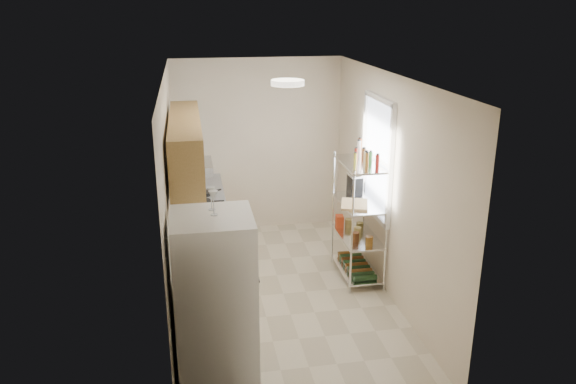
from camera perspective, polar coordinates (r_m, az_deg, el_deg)
The scene contains 16 objects.
room at distance 6.37m, azimuth -0.51°, elevation 0.01°, with size 2.52×4.42×2.62m.
counter_run at distance 7.01m, azimuth -8.57°, elevation -5.86°, with size 0.63×3.51×0.90m.
upper_cabinets at distance 6.24m, azimuth -10.31°, elevation 4.19°, with size 0.33×2.20×0.72m, color #B1894B.
range_hood at distance 7.12m, azimuth -9.72°, elevation 2.52°, with size 0.50×0.60×0.12m, color #B7BABC.
window at distance 6.92m, azimuth 9.05°, elevation 3.46°, with size 0.06×1.00×1.46m, color white.
bakers_rack at distance 6.93m, azimuth 7.29°, elevation -0.25°, with size 0.45×0.90×1.73m.
ceiling_dome at distance 5.79m, azimuth -0.04°, elevation 11.06°, with size 0.34×0.34×0.06m, color white.
refrigerator at distance 5.04m, azimuth -7.37°, elevation -11.32°, with size 0.69×0.69×1.67m, color white.
wine_glass_a at distance 4.66m, azimuth -7.57°, elevation -1.13°, with size 0.08×0.08×0.21m, color silver, non-canonical shape.
wine_glass_b at distance 4.78m, azimuth -7.79°, elevation -0.67°, with size 0.07×0.07×0.20m, color silver, non-canonical shape.
rice_cooker at distance 6.57m, azimuth -8.63°, elevation -2.32°, with size 0.27×0.27×0.22m, color white.
frying_pan_large at distance 7.24m, azimuth -8.89°, elevation -1.04°, with size 0.27×0.27×0.05m, color black.
frying_pan_small at distance 7.57m, azimuth -8.59°, elevation -0.15°, with size 0.22×0.22×0.04m, color black.
cutting_board at distance 6.83m, azimuth 6.77°, elevation -1.26°, with size 0.31×0.40×0.03m, color tan.
espresso_machine at distance 7.22m, azimuth 6.79°, elevation 0.78°, with size 0.14×0.21×0.25m, color black.
storage_bag at distance 7.35m, azimuth 5.26°, elevation -2.96°, with size 0.09×0.13×0.15m, color #B23616.
Camera 1 is at (-1.01, -5.95, 3.34)m, focal length 35.00 mm.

